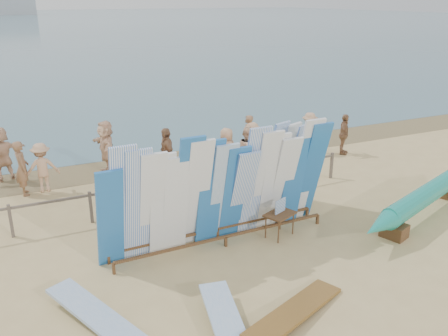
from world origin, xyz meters
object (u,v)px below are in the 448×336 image
beachgoer_10 (344,134)px  beachgoer_7 (248,137)px  beachgoer_8 (249,153)px  beachgoer_extra_0 (309,133)px  beachgoer_11 (2,154)px  main_surfboard_rack (222,193)px  outrigger_canoe (426,196)px  stroller (215,171)px  vendor_table (280,224)px  beachgoer_6 (227,151)px  beach_chair_right (167,187)px  beachgoer_3 (42,168)px  beach_chair_left (135,196)px  side_surfboard_rack (282,171)px  flat_board_a (100,325)px  beachgoer_9 (252,143)px  beachgoer_1 (22,168)px  beachgoer_4 (167,155)px  flat_board_c (294,317)px  beachgoer_5 (106,147)px

beachgoer_10 → beachgoer_7: bearing=120.8°
beachgoer_7 → beachgoer_8: bearing=13.7°
beachgoer_extra_0 → beachgoer_11: beachgoer_11 is taller
main_surfboard_rack → beachgoer_8: (2.73, 3.76, -0.46)m
outrigger_canoe → beachgoer_11: beachgoer_11 is taller
beachgoer_8 → beachgoer_extra_0: beachgoer_8 is taller
stroller → beachgoer_11: (-6.32, 3.24, 0.53)m
vendor_table → beachgoer_11: 9.69m
vendor_table → beachgoer_6: (0.75, 4.77, 0.47)m
beach_chair_right → beachgoer_3: (-3.41, 1.92, 0.53)m
beach_chair_left → beachgoer_3: size_ratio=0.50×
beach_chair_left → outrigger_canoe: bearing=-20.9°
side_surfboard_rack → flat_board_a: 6.47m
side_surfboard_rack → beachgoer_extra_0: bearing=27.8°
outrigger_canoe → beachgoer_11: (-10.62, 8.03, 0.33)m
outrigger_canoe → beachgoer_extra_0: beachgoer_extra_0 is taller
vendor_table → beachgoer_extra_0: (4.69, 5.55, 0.46)m
beach_chair_right → beachgoer_3: bearing=119.1°
main_surfboard_rack → beachgoer_6: size_ratio=3.67×
beachgoer_9 → beachgoer_1: beachgoer_1 is taller
beachgoer_3 → beachgoer_6: bearing=170.7°
stroller → beachgoer_4: (-1.38, 0.85, 0.52)m
beachgoer_7 → beachgoer_6: bearing=-10.7°
flat_board_c → stroller: (1.48, 7.07, 0.40)m
beach_chair_left → beachgoer_10: 8.73m
side_surfboard_rack → beachgoer_1: side_surfboard_rack is taller
outrigger_canoe → flat_board_a: size_ratio=2.36×
flat_board_a → beachgoer_7: 10.36m
main_surfboard_rack → stroller: 4.18m
side_surfboard_rack → beach_chair_left: (-3.59, 2.35, -1.03)m
beachgoer_1 → outrigger_canoe: bearing=-126.1°
side_surfboard_rack → main_surfboard_rack: bearing=-178.2°
beach_chair_right → beachgoer_11: bearing=110.4°
vendor_table → beachgoer_3: size_ratio=0.65×
beachgoer_4 → beachgoer_6: bearing=85.0°
vendor_table → beachgoer_9: (2.03, 5.29, 0.44)m
beachgoer_9 → beachgoer_11: (-8.31, 2.06, 0.14)m
beach_chair_left → beachgoer_extra_0: size_ratio=0.49×
beachgoer_10 → beachgoer_4: bearing=136.5°
stroller → beachgoer_extra_0: (4.66, 1.44, 0.41)m
beachgoer_8 → beachgoer_6: (-0.50, 0.68, -0.08)m
beachgoer_4 → beachgoer_3: size_ratio=1.15×
vendor_table → beachgoer_8: bearing=49.9°
side_surfboard_rack → flat_board_a: (-5.67, -2.84, -1.26)m
beachgoer_5 → beachgoer_7: 5.21m
beachgoer_1 → beachgoer_8: 7.20m
side_surfboard_rack → beachgoer_6: 3.57m
vendor_table → flat_board_c: vendor_table is taller
beachgoer_10 → beachgoer_7: beachgoer_7 is taller
beachgoer_9 → beachgoer_7: (0.14, 0.63, 0.05)m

